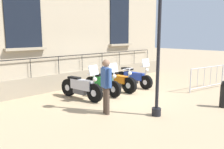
{
  "coord_description": "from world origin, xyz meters",
  "views": [
    {
      "loc": [
        6.49,
        -6.71,
        2.44
      ],
      "look_at": [
        -0.24,
        0.0,
        0.8
      ],
      "focal_mm": 37.06,
      "sensor_mm": 36.0,
      "label": 1
    }
  ],
  "objects_px": {
    "bollard": "(224,94)",
    "lamppost": "(159,29)",
    "motorcycle_blue": "(133,78)",
    "motorcycle_green": "(102,84)",
    "crowd_barrier": "(207,77)",
    "motorcycle_silver": "(81,87)",
    "motorcycle_orange": "(118,81)",
    "pedestrian_standing": "(106,83)"
  },
  "relations": [
    {
      "from": "bollard",
      "to": "lamppost",
      "type": "bearing_deg",
      "value": -116.28
    },
    {
      "from": "motorcycle_blue",
      "to": "bollard",
      "type": "height_order",
      "value": "motorcycle_blue"
    },
    {
      "from": "motorcycle_green",
      "to": "crowd_barrier",
      "type": "height_order",
      "value": "motorcycle_green"
    },
    {
      "from": "motorcycle_silver",
      "to": "motorcycle_orange",
      "type": "bearing_deg",
      "value": 88.73
    },
    {
      "from": "motorcycle_orange",
      "to": "pedestrian_standing",
      "type": "relative_size",
      "value": 1.22
    },
    {
      "from": "lamppost",
      "to": "bollard",
      "type": "height_order",
      "value": "lamppost"
    },
    {
      "from": "motorcycle_green",
      "to": "motorcycle_orange",
      "type": "distance_m",
      "value": 0.92
    },
    {
      "from": "motorcycle_green",
      "to": "crowd_barrier",
      "type": "xyz_separation_m",
      "value": [
        2.68,
        3.94,
        0.11
      ]
    },
    {
      "from": "motorcycle_silver",
      "to": "crowd_barrier",
      "type": "height_order",
      "value": "motorcycle_silver"
    },
    {
      "from": "motorcycle_green",
      "to": "lamppost",
      "type": "relative_size",
      "value": 0.46
    },
    {
      "from": "motorcycle_green",
      "to": "bollard",
      "type": "relative_size",
      "value": 2.19
    },
    {
      "from": "motorcycle_green",
      "to": "bollard",
      "type": "bearing_deg",
      "value": 22.68
    },
    {
      "from": "motorcycle_orange",
      "to": "pedestrian_standing",
      "type": "bearing_deg",
      "value": -52.89
    },
    {
      "from": "crowd_barrier",
      "to": "pedestrian_standing",
      "type": "relative_size",
      "value": 1.39
    },
    {
      "from": "motorcycle_green",
      "to": "motorcycle_blue",
      "type": "bearing_deg",
      "value": 91.58
    },
    {
      "from": "lamppost",
      "to": "crowd_barrier",
      "type": "relative_size",
      "value": 1.88
    },
    {
      "from": "lamppost",
      "to": "crowd_barrier",
      "type": "height_order",
      "value": "lamppost"
    },
    {
      "from": "motorcycle_silver",
      "to": "motorcycle_orange",
      "type": "height_order",
      "value": "motorcycle_silver"
    },
    {
      "from": "motorcycle_green",
      "to": "motorcycle_blue",
      "type": "height_order",
      "value": "motorcycle_blue"
    },
    {
      "from": "bollard",
      "to": "motorcycle_blue",
      "type": "bearing_deg",
      "value": 175.83
    },
    {
      "from": "motorcycle_green",
      "to": "bollard",
      "type": "distance_m",
      "value": 4.51
    },
    {
      "from": "motorcycle_silver",
      "to": "lamppost",
      "type": "height_order",
      "value": "lamppost"
    },
    {
      "from": "pedestrian_standing",
      "to": "motorcycle_blue",
      "type": "bearing_deg",
      "value": 117.91
    },
    {
      "from": "motorcycle_orange",
      "to": "pedestrian_standing",
      "type": "distance_m",
      "value": 3.1
    },
    {
      "from": "motorcycle_silver",
      "to": "motorcycle_orange",
      "type": "distance_m",
      "value": 1.97
    },
    {
      "from": "motorcycle_blue",
      "to": "pedestrian_standing",
      "type": "distance_m",
      "value": 4.06
    },
    {
      "from": "motorcycle_blue",
      "to": "lamppost",
      "type": "xyz_separation_m",
      "value": [
        3.09,
        -2.59,
        2.18
      ]
    },
    {
      "from": "motorcycle_silver",
      "to": "motorcycle_blue",
      "type": "bearing_deg",
      "value": 90.0
    },
    {
      "from": "motorcycle_orange",
      "to": "motorcycle_blue",
      "type": "relative_size",
      "value": 0.96
    },
    {
      "from": "motorcycle_silver",
      "to": "pedestrian_standing",
      "type": "distance_m",
      "value": 2.01
    },
    {
      "from": "motorcycle_silver",
      "to": "lamppost",
      "type": "bearing_deg",
      "value": 9.1
    },
    {
      "from": "motorcycle_orange",
      "to": "crowd_barrier",
      "type": "distance_m",
      "value": 4.04
    },
    {
      "from": "lamppost",
      "to": "crowd_barrier",
      "type": "bearing_deg",
      "value": 94.56
    },
    {
      "from": "motorcycle_orange",
      "to": "lamppost",
      "type": "relative_size",
      "value": 0.47
    },
    {
      "from": "lamppost",
      "to": "bollard",
      "type": "xyz_separation_m",
      "value": [
        1.13,
        2.29,
        -2.14
      ]
    },
    {
      "from": "motorcycle_blue",
      "to": "lamppost",
      "type": "height_order",
      "value": "lamppost"
    },
    {
      "from": "motorcycle_green",
      "to": "bollard",
      "type": "xyz_separation_m",
      "value": [
        4.16,
        1.74,
        0.01
      ]
    },
    {
      "from": "motorcycle_orange",
      "to": "motorcycle_blue",
      "type": "xyz_separation_m",
      "value": [
        -0.04,
        1.13,
        0.01
      ]
    },
    {
      "from": "crowd_barrier",
      "to": "motorcycle_silver",
      "type": "bearing_deg",
      "value": -118.74
    },
    {
      "from": "motorcycle_silver",
      "to": "crowd_barrier",
      "type": "bearing_deg",
      "value": 61.26
    },
    {
      "from": "bollard",
      "to": "motorcycle_orange",
      "type": "bearing_deg",
      "value": -168.93
    },
    {
      "from": "motorcycle_orange",
      "to": "motorcycle_blue",
      "type": "bearing_deg",
      "value": 92.23
    }
  ]
}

